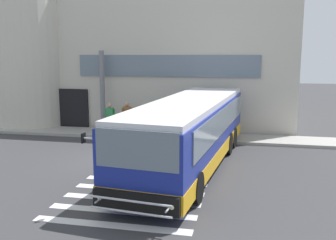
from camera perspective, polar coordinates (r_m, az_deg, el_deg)
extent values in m
cube|color=#353538|center=(16.52, -7.94, -5.96)|extent=(80.00, 90.00, 0.02)
cube|color=silver|center=(10.58, -8.57, -15.33)|extent=(4.40, 0.36, 0.01)
cube|color=silver|center=(11.35, -6.97, -13.47)|extent=(4.40, 0.36, 0.01)
cube|color=silver|center=(12.14, -5.59, -11.84)|extent=(4.40, 0.36, 0.01)
cube|color=silver|center=(12.94, -4.40, -10.40)|extent=(4.40, 0.36, 0.01)
cube|color=silver|center=(13.76, -3.36, -9.13)|extent=(4.40, 0.36, 0.01)
cube|color=beige|center=(27.48, 0.32, 9.22)|extent=(16.30, 12.00, 8.24)
cylinder|color=beige|center=(25.10, -19.91, 8.55)|extent=(4.40, 4.40, 8.24)
cube|color=black|center=(23.42, -13.90, 1.61)|extent=(1.80, 0.16, 2.40)
cube|color=slate|center=(21.37, -0.24, 8.13)|extent=(10.30, 0.10, 1.20)
cube|color=#9E9B93|center=(20.94, -3.57, -2.22)|extent=(20.30, 2.00, 0.15)
cylinder|color=slate|center=(21.96, -9.82, 4.37)|extent=(0.28, 0.28, 4.50)
cube|color=navy|center=(15.15, 3.32, -1.75)|extent=(3.77, 11.22, 2.15)
cube|color=#F2AD19|center=(15.33, 3.29, -4.67)|extent=(3.81, 11.26, 0.55)
cube|color=silver|center=(14.96, 3.37, 2.66)|extent=(3.65, 11.01, 0.20)
cube|color=slate|center=(9.98, -4.69, -4.46)|extent=(2.35, 0.38, 1.05)
cube|color=slate|center=(15.08, 8.39, 0.04)|extent=(1.14, 9.74, 0.95)
cube|color=slate|center=(15.71, -0.95, 0.55)|extent=(1.14, 9.74, 0.95)
cube|color=black|center=(9.89, -4.72, -2.47)|extent=(2.15, 0.34, 0.28)
cube|color=black|center=(10.30, -4.86, -12.17)|extent=(2.46, 0.47, 0.52)
sphere|color=beige|center=(9.93, 0.64, -12.88)|extent=(0.18, 0.18, 0.18)
sphere|color=beige|center=(10.68, -10.13, -11.36)|extent=(0.18, 0.18, 0.18)
cylinder|color=#B7B7BF|center=(10.76, -11.66, -2.74)|extent=(0.40, 0.09, 0.05)
cube|color=black|center=(10.86, -12.58, -2.66)|extent=(0.06, 0.20, 0.28)
cylinder|color=black|center=(11.67, 4.22, -10.12)|extent=(0.41, 1.03, 1.00)
cylinder|color=black|center=(12.40, -6.50, -8.92)|extent=(0.41, 1.03, 1.00)
cylinder|color=black|center=(17.32, 9.01, -3.49)|extent=(0.41, 1.03, 1.00)
cylinder|color=black|center=(17.82, 1.52, -2.98)|extent=(0.41, 1.03, 1.00)
cylinder|color=black|center=(18.57, 9.65, -2.59)|extent=(0.41, 1.03, 1.00)
cylinder|color=black|center=(19.04, 2.64, -2.14)|extent=(0.41, 1.03, 1.00)
cylinder|color=#B7B7BF|center=(10.04, -5.70, -13.60)|extent=(2.24, 0.31, 0.06)
cylinder|color=#B7B7BF|center=(9.92, -5.73, -12.01)|extent=(2.24, 0.31, 0.06)
cylinder|color=#B7B7BF|center=(9.83, 0.12, -13.13)|extent=(0.11, 0.50, 0.05)
cylinder|color=#B7B7BF|center=(10.55, -10.22, -11.63)|extent=(0.11, 0.50, 0.05)
cylinder|color=#2D2D33|center=(20.96, -8.39, -0.90)|extent=(0.15, 0.15, 0.85)
cylinder|color=#2D2D33|center=(21.02, -8.91, -0.88)|extent=(0.15, 0.15, 0.85)
cube|color=#338C4C|center=(20.87, -8.70, 1.04)|extent=(0.39, 0.24, 0.58)
sphere|color=tan|center=(20.81, -8.73, 2.18)|extent=(0.23, 0.23, 0.23)
cylinder|color=#338C4C|center=(20.81, -8.04, 0.89)|extent=(0.09, 0.09, 0.55)
cylinder|color=#338C4C|center=(20.95, -9.36, 0.91)|extent=(0.09, 0.09, 0.55)
cylinder|color=#4C4233|center=(21.42, -5.89, -0.61)|extent=(0.15, 0.15, 0.85)
cylinder|color=#4C4233|center=(21.37, -6.41, -0.64)|extent=(0.15, 0.15, 0.85)
cube|color=#996633|center=(21.27, -6.18, 1.26)|extent=(0.44, 0.38, 0.58)
sphere|color=tan|center=(21.21, -6.20, 2.39)|extent=(0.23, 0.23, 0.23)
cylinder|color=#996633|center=(21.34, -5.53, 1.17)|extent=(0.09, 0.09, 0.55)
cylinder|color=#996633|center=(21.23, -6.84, 1.10)|extent=(0.09, 0.09, 0.55)
cylinder|color=#4C4233|center=(20.78, -2.11, -0.89)|extent=(0.15, 0.15, 0.85)
cylinder|color=#4C4233|center=(20.75, -2.66, -0.92)|extent=(0.15, 0.15, 0.85)
cube|color=#2659A5|center=(20.64, -2.40, 1.04)|extent=(0.44, 0.35, 0.58)
sphere|color=tan|center=(20.58, -2.41, 2.20)|extent=(0.23, 0.23, 0.23)
cylinder|color=#2659A5|center=(20.69, -1.72, 0.93)|extent=(0.09, 0.09, 0.55)
cylinder|color=#2659A5|center=(20.61, -3.08, 0.88)|extent=(0.09, 0.09, 0.55)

